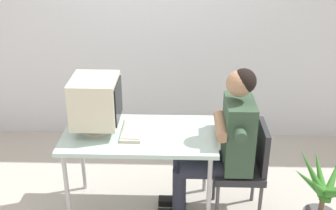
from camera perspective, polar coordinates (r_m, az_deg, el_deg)
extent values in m
plane|color=#B2ADA3|center=(3.82, -3.51, -13.58)|extent=(12.00, 12.00, 0.00)
cube|color=silver|center=(4.46, 1.54, 13.59)|extent=(8.00, 0.10, 3.00)
cylinder|color=#B7B7BC|center=(3.48, -13.34, -11.32)|extent=(0.04, 0.04, 0.71)
cylinder|color=#B7B7BC|center=(3.38, 5.50, -11.92)|extent=(0.04, 0.04, 0.71)
cylinder|color=#B7B7BC|center=(3.92, -11.40, -6.64)|extent=(0.04, 0.04, 0.71)
cylinder|color=#B7B7BC|center=(3.83, 5.03, -7.01)|extent=(0.04, 0.04, 0.71)
cube|color=silver|center=(3.41, -3.82, -4.02)|extent=(1.22, 0.67, 0.03)
cylinder|color=beige|center=(3.49, -9.44, -3.19)|extent=(0.25, 0.25, 0.02)
cylinder|color=beige|center=(3.47, -9.48, -2.63)|extent=(0.06, 0.06, 0.06)
cube|color=beige|center=(3.38, -9.73, 0.58)|extent=(0.35, 0.39, 0.37)
cube|color=black|center=(3.34, -6.67, 0.55)|extent=(0.01, 0.33, 0.30)
cube|color=beige|center=(3.44, -4.75, -3.32)|extent=(0.16, 0.40, 0.02)
cube|color=beige|center=(3.43, -4.76, -3.08)|extent=(0.14, 0.36, 0.01)
cylinder|color=#4C4C51|center=(3.54, 6.59, -13.21)|extent=(0.03, 0.03, 0.40)
cylinder|color=#4C4C51|center=(3.58, 12.18, -13.11)|extent=(0.03, 0.03, 0.40)
cylinder|color=#4C4C51|center=(3.81, 6.21, -10.05)|extent=(0.03, 0.03, 0.40)
cylinder|color=#4C4C51|center=(3.85, 11.35, -10.01)|extent=(0.03, 0.03, 0.40)
cube|color=#2D2D33|center=(3.56, 9.33, -8.59)|extent=(0.40, 0.40, 0.06)
cube|color=#2D2D33|center=(3.48, 12.55, -5.56)|extent=(0.04, 0.36, 0.37)
cube|color=#334C38|center=(3.39, 9.38, -3.85)|extent=(0.22, 0.39, 0.57)
sphere|color=#A57A5B|center=(3.20, 9.55, 2.85)|extent=(0.20, 0.20, 0.20)
sphere|color=black|center=(3.20, 10.11, 3.17)|extent=(0.19, 0.19, 0.19)
cylinder|color=#262838|center=(3.43, 5.41, -8.72)|extent=(0.46, 0.14, 0.14)
cylinder|color=#262838|center=(3.58, 5.25, -7.13)|extent=(0.46, 0.14, 0.14)
cylinder|color=#262838|center=(3.56, 1.50, -11.89)|extent=(0.11, 0.11, 0.48)
cylinder|color=#262838|center=(3.71, 1.53, -10.23)|extent=(0.11, 0.11, 0.48)
cube|color=black|center=(3.83, 0.57, -12.77)|extent=(0.24, 0.09, 0.06)
cylinder|color=#334C38|center=(3.13, 9.66, -3.89)|extent=(0.09, 0.14, 0.09)
cylinder|color=#334C38|center=(3.53, 8.76, -0.35)|extent=(0.09, 0.14, 0.09)
cylinder|color=#A57A5B|center=(3.34, 7.08, -2.76)|extent=(0.09, 0.39, 0.09)
cylinder|color=brown|center=(3.48, 19.90, -12.36)|extent=(0.04, 0.04, 0.18)
cone|color=#347529|center=(3.50, 21.24, -9.07)|extent=(0.27, 0.35, 0.30)
cone|color=#347529|center=(3.48, 19.67, -8.68)|extent=(0.09, 0.37, 0.29)
cone|color=#347529|center=(3.41, 18.84, -8.81)|extent=(0.25, 0.28, 0.37)
cone|color=#347529|center=(3.32, 18.62, -9.92)|extent=(0.35, 0.14, 0.34)
cone|color=#347529|center=(3.28, 19.43, -10.45)|extent=(0.27, 0.28, 0.36)
cone|color=#347529|center=(3.29, 21.26, -10.95)|extent=(0.11, 0.36, 0.32)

